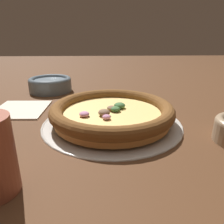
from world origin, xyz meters
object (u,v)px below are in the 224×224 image
at_px(pizza_tray, 112,122).
at_px(pizza, 112,112).
at_px(napkin, 21,109).
at_px(fork, 2,113).
at_px(bowl_far, 50,84).

distance_m(pizza_tray, pizza, 0.03).
relative_size(napkin, fork, 0.94).
bearing_deg(pizza, bowl_far, 34.91).
bearing_deg(napkin, pizza_tray, -112.27).
bearing_deg(pizza_tray, bowl_far, 34.93).
bearing_deg(bowl_far, pizza, -145.09).
relative_size(pizza, bowl_far, 1.92).
bearing_deg(fork, bowl_far, -178.17).
relative_size(pizza, fork, 1.78).
height_order(napkin, fork, napkin).
xyz_separation_m(pizza, fork, (0.08, 0.29, -0.03)).
height_order(pizza_tray, fork, pizza_tray).
bearing_deg(fork, pizza, 96.18).
xyz_separation_m(bowl_far, napkin, (-0.20, 0.04, -0.02)).
bearing_deg(napkin, bowl_far, -10.94).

